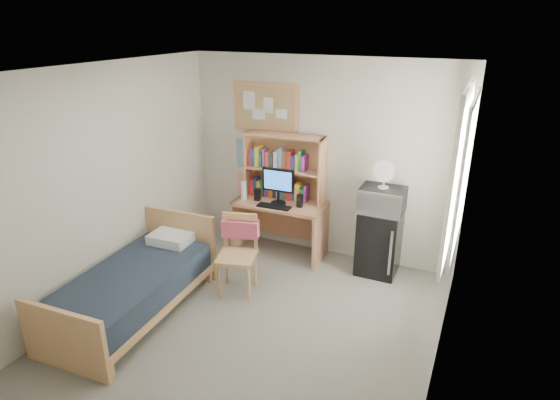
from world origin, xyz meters
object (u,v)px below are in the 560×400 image
at_px(bed, 133,293).
at_px(desk_fan, 384,175).
at_px(bulletin_board, 266,107).
at_px(monitor, 278,187).
at_px(desk, 280,228).
at_px(desk_chair, 237,256).
at_px(mini_fridge, 379,242).
at_px(speaker_left, 257,195).
at_px(speaker_right, 300,201).
at_px(microwave, 382,200).

height_order(bed, desk_fan, desk_fan).
xyz_separation_m(bulletin_board, monitor, (0.35, -0.36, -0.94)).
distance_m(desk, desk_chair, 1.11).
distance_m(desk_chair, desk_fan, 1.96).
distance_m(bulletin_board, desk, 1.61).
xyz_separation_m(desk, desk_fan, (1.33, 0.03, 0.92)).
bearing_deg(bed, mini_fridge, 40.00).
xyz_separation_m(speaker_left, desk_fan, (1.63, 0.10, 0.46)).
bearing_deg(desk_fan, speaker_left, -176.45).
relative_size(mini_fridge, monitor, 1.80).
xyz_separation_m(monitor, speaker_right, (0.30, 0.01, -0.15)).
xyz_separation_m(mini_fridge, desk_fan, (0.00, -0.02, 0.88)).
relative_size(desk_chair, bed, 0.50).
xyz_separation_m(desk_chair, speaker_left, (-0.26, 1.03, 0.36)).
bearing_deg(desk_chair, mini_fridge, 24.90).
relative_size(mini_fridge, microwave, 1.59).
distance_m(mini_fridge, bed, 2.97).
bearing_deg(bed, desk_fan, 39.71).
relative_size(bed, speaker_left, 11.36).
height_order(bed, microwave, microwave).
bearing_deg(bed, speaker_right, 56.24).
height_order(monitor, speaker_right, monitor).
distance_m(bulletin_board, speaker_left, 1.15).
relative_size(speaker_left, desk_fan, 0.51).
relative_size(desk_chair, microwave, 1.79).
relative_size(bulletin_board, speaker_right, 5.55).
distance_m(bed, microwave, 3.04).
bearing_deg(speaker_right, desk, 168.69).
bearing_deg(speaker_right, mini_fridge, 3.89).
distance_m(desk, microwave, 1.47).
bearing_deg(bulletin_board, desk, -41.22).
xyz_separation_m(desk, bed, (-0.85, -1.96, -0.12)).
distance_m(desk_chair, speaker_right, 1.17).
distance_m(bulletin_board, mini_fridge, 2.27).
relative_size(bed, monitor, 4.04).
bearing_deg(bulletin_board, bed, -102.48).
xyz_separation_m(bulletin_board, desk_fan, (1.68, -0.27, -0.63)).
relative_size(bulletin_board, microwave, 1.80).
xyz_separation_m(mini_fridge, speaker_left, (-1.63, -0.12, 0.41)).
distance_m(bulletin_board, monitor, 1.07).
xyz_separation_m(monitor, speaker_left, (-0.30, -0.01, -0.15)).
height_order(desk, mini_fridge, mini_fridge).
height_order(mini_fridge, microwave, microwave).
xyz_separation_m(desk, speaker_left, (-0.30, -0.07, 0.45)).
xyz_separation_m(bed, speaker_left, (0.55, 1.89, 0.57)).
relative_size(bulletin_board, mini_fridge, 1.13).
height_order(bulletin_board, speaker_left, bulletin_board).
bearing_deg(speaker_right, bulletin_board, 149.52).
bearing_deg(speaker_right, desk_fan, 2.79).
bearing_deg(microwave, monitor, -176.05).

